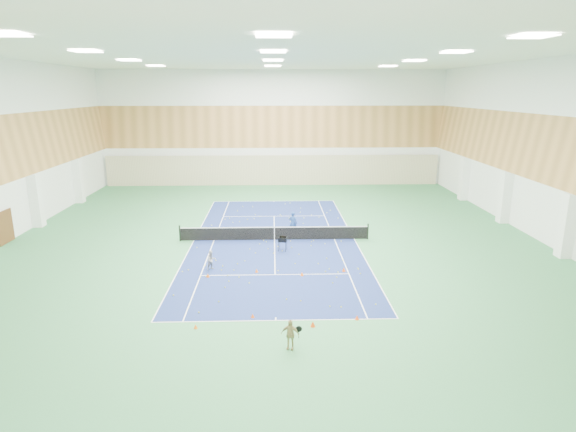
{
  "coord_description": "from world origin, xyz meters",
  "views": [
    {
      "loc": [
        -0.08,
        -31.36,
        9.91
      ],
      "look_at": [
        0.89,
        -1.17,
        2.0
      ],
      "focal_mm": 30.0,
      "sensor_mm": 36.0,
      "label": 1
    }
  ],
  "objects_px": {
    "coach": "(293,223)",
    "tennis_net": "(274,232)",
    "ball_cart": "(283,244)",
    "child_apron": "(290,334)",
    "child_court": "(211,260)"
  },
  "relations": [
    {
      "from": "coach",
      "to": "tennis_net",
      "type": "bearing_deg",
      "value": 68.84
    },
    {
      "from": "coach",
      "to": "child_apron",
      "type": "xyz_separation_m",
      "value": [
        -0.78,
        -15.75,
        -0.19
      ]
    },
    {
      "from": "tennis_net",
      "to": "coach",
      "type": "relative_size",
      "value": 7.88
    },
    {
      "from": "tennis_net",
      "to": "child_court",
      "type": "distance_m",
      "value": 6.54
    },
    {
      "from": "ball_cart",
      "to": "coach",
      "type": "bearing_deg",
      "value": 88.38
    },
    {
      "from": "child_apron",
      "to": "child_court",
      "type": "bearing_deg",
      "value": 129.44
    },
    {
      "from": "tennis_net",
      "to": "child_court",
      "type": "relative_size",
      "value": 11.36
    },
    {
      "from": "tennis_net",
      "to": "coach",
      "type": "bearing_deg",
      "value": 47.7
    },
    {
      "from": "child_apron",
      "to": "ball_cart",
      "type": "xyz_separation_m",
      "value": [
        -0.03,
        12.02,
        -0.16
      ]
    },
    {
      "from": "ball_cart",
      "to": "child_apron",
      "type": "bearing_deg",
      "value": -79.14
    },
    {
      "from": "child_court",
      "to": "tennis_net",
      "type": "bearing_deg",
      "value": 18.99
    },
    {
      "from": "child_court",
      "to": "ball_cart",
      "type": "distance_m",
      "value": 5.2
    },
    {
      "from": "child_court",
      "to": "child_apron",
      "type": "relative_size",
      "value": 0.9
    },
    {
      "from": "coach",
      "to": "ball_cart",
      "type": "relative_size",
      "value": 1.74
    },
    {
      "from": "coach",
      "to": "ball_cart",
      "type": "distance_m",
      "value": 3.84
    }
  ]
}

